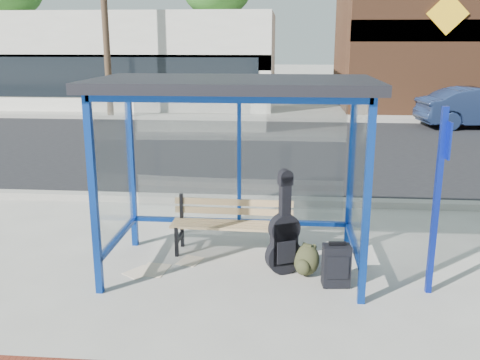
# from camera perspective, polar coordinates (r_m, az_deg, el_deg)

# --- Properties ---
(ground) EXTENTS (120.00, 120.00, 0.00)m
(ground) POSITION_cam_1_polar(r_m,az_deg,el_deg) (6.94, -0.63, -9.58)
(ground) COLOR #B2ADA0
(ground) RESTS_ON ground
(curb_near) EXTENTS (60.00, 0.25, 0.12)m
(curb_near) POSITION_cam_1_polar(r_m,az_deg,el_deg) (9.63, 1.04, -2.17)
(curb_near) COLOR gray
(curb_near) RESTS_ON ground
(street_asphalt) EXTENTS (60.00, 10.00, 0.00)m
(street_asphalt) POSITION_cam_1_polar(r_m,az_deg,el_deg) (14.59, 2.42, 3.41)
(street_asphalt) COLOR black
(street_asphalt) RESTS_ON ground
(curb_far) EXTENTS (60.00, 0.25, 0.12)m
(curb_far) POSITION_cam_1_polar(r_m,az_deg,el_deg) (19.60, 3.10, 6.48)
(curb_far) COLOR gray
(curb_far) RESTS_ON ground
(far_sidewalk) EXTENTS (60.00, 4.00, 0.01)m
(far_sidewalk) POSITION_cam_1_polar(r_m,az_deg,el_deg) (21.49, 3.27, 7.05)
(far_sidewalk) COLOR #B2ADA0
(far_sidewalk) RESTS_ON ground
(bus_shelter) EXTENTS (3.30, 1.80, 2.42)m
(bus_shelter) POSITION_cam_1_polar(r_m,az_deg,el_deg) (6.44, -0.62, 7.73)
(bus_shelter) COLOR navy
(bus_shelter) RESTS_ON ground
(storefront_white) EXTENTS (18.00, 6.04, 4.00)m
(storefront_white) POSITION_cam_1_polar(r_m,az_deg,el_deg) (26.13, -17.06, 12.19)
(storefront_white) COLOR silver
(storefront_white) RESTS_ON ground
(storefront_brown) EXTENTS (10.00, 7.08, 6.40)m
(storefront_brown) POSITION_cam_1_polar(r_m,az_deg,el_deg) (25.86, 22.26, 14.41)
(storefront_brown) COLOR #59331E
(storefront_brown) RESTS_ON ground
(utility_pole_west) EXTENTS (1.60, 0.24, 8.00)m
(utility_pole_west) POSITION_cam_1_polar(r_m,az_deg,el_deg) (20.81, -14.30, 17.72)
(utility_pole_west) COLOR #4C3826
(utility_pole_west) RESTS_ON ground
(bench) EXTENTS (1.66, 0.45, 0.78)m
(bench) POSITION_cam_1_polar(r_m,az_deg,el_deg) (7.34, -0.81, -4.47)
(bench) COLOR black
(bench) RESTS_ON ground
(guitar_bag) EXTENTS (0.48, 0.31, 1.27)m
(guitar_bag) POSITION_cam_1_polar(r_m,az_deg,el_deg) (6.70, 4.73, -6.24)
(guitar_bag) COLOR black
(guitar_bag) RESTS_ON ground
(suitcase) EXTENTS (0.34, 0.24, 0.56)m
(suitcase) POSITION_cam_1_polar(r_m,az_deg,el_deg) (6.52, 10.23, -8.98)
(suitcase) COLOR black
(suitcase) RESTS_ON ground
(backpack) EXTENTS (0.40, 0.38, 0.40)m
(backpack) POSITION_cam_1_polar(r_m,az_deg,el_deg) (6.78, 7.05, -8.56)
(backpack) COLOR #2A2B18
(backpack) RESTS_ON ground
(sign_post) EXTENTS (0.09, 0.27, 2.17)m
(sign_post) POSITION_cam_1_polar(r_m,az_deg,el_deg) (6.33, 20.37, -1.18)
(sign_post) COLOR #0D2198
(sign_post) RESTS_ON ground
(newspaper_a) EXTENTS (0.38, 0.46, 0.01)m
(newspaper_a) POSITION_cam_1_polar(r_m,az_deg,el_deg) (7.02, -9.13, -9.45)
(newspaper_a) COLOR white
(newspaper_a) RESTS_ON ground
(newspaper_b) EXTENTS (0.44, 0.45, 0.01)m
(newspaper_b) POSITION_cam_1_polar(r_m,az_deg,el_deg) (6.99, -10.63, -9.64)
(newspaper_b) COLOR white
(newspaper_b) RESTS_ON ground
(newspaper_c) EXTENTS (0.36, 0.41, 0.01)m
(newspaper_c) POSITION_cam_1_polar(r_m,az_deg,el_deg) (7.23, -5.35, -8.59)
(newspaper_c) COLOR white
(newspaper_c) RESTS_ON ground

